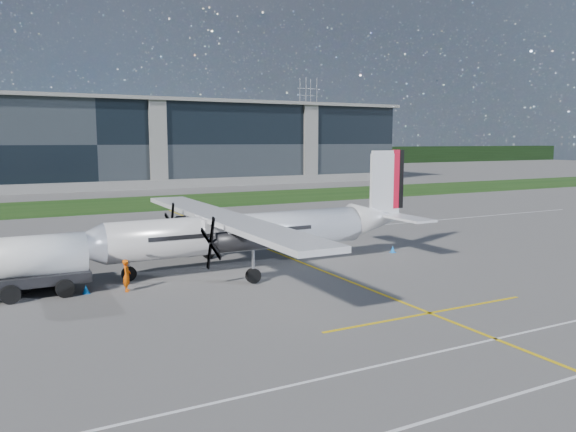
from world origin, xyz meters
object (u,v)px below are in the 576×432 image
(turboprop_aircraft, at_px, (254,210))
(safety_cone_nose_port, at_px, (86,289))
(safety_cone_nose_stbd, at_px, (66,277))
(ground_crew_person, at_px, (127,273))
(pylon_east, at_px, (308,121))
(baggage_tug, at_px, (42,270))
(safety_cone_tail, at_px, (393,249))
(safety_cone_stbdwing, at_px, (167,237))
(safety_cone_fwd, at_px, (23,287))

(turboprop_aircraft, distance_m, safety_cone_nose_port, 11.43)
(turboprop_aircraft, distance_m, safety_cone_nose_stbd, 12.02)
(turboprop_aircraft, distance_m, ground_crew_person, 9.36)
(pylon_east, distance_m, ground_crew_person, 173.59)
(baggage_tug, xyz_separation_m, safety_cone_tail, (23.67, -1.18, -0.76))
(safety_cone_nose_stbd, xyz_separation_m, safety_cone_tail, (22.38, -2.01, 0.00))
(safety_cone_nose_port, xyz_separation_m, safety_cone_tail, (21.73, 1.30, 0.00))
(ground_crew_person, distance_m, safety_cone_tail, 19.74)
(ground_crew_person, height_order, safety_cone_nose_port, ground_crew_person)
(turboprop_aircraft, bearing_deg, safety_cone_stbdwing, 100.36)
(turboprop_aircraft, xyz_separation_m, safety_cone_nose_stbd, (-11.39, 1.56, -3.52))
(turboprop_aircraft, bearing_deg, pylon_east, 59.16)
(pylon_east, xyz_separation_m, safety_cone_nose_port, (-96.09, -144.73, -14.75))
(ground_crew_person, bearing_deg, pylon_east, -13.48)
(pylon_east, xyz_separation_m, turboprop_aircraft, (-85.35, -142.97, -11.23))
(pylon_east, bearing_deg, safety_cone_fwd, -124.77)
(safety_cone_nose_stbd, height_order, safety_cone_tail, same)
(safety_cone_fwd, bearing_deg, safety_cone_tail, -1.55)
(pylon_east, xyz_separation_m, safety_cone_tail, (-74.37, -143.43, -14.75))
(turboprop_aircraft, distance_m, safety_cone_stbdwing, 13.29)
(baggage_tug, distance_m, safety_cone_stbdwing, 15.79)
(safety_cone_nose_port, relative_size, safety_cone_nose_stbd, 1.00)
(safety_cone_tail, bearing_deg, safety_cone_stbdwing, 135.50)
(turboprop_aircraft, bearing_deg, safety_cone_fwd, 179.10)
(safety_cone_fwd, distance_m, safety_cone_tail, 24.75)
(ground_crew_person, relative_size, safety_cone_fwd, 4.08)
(turboprop_aircraft, height_order, baggage_tug, turboprop_aircraft)
(safety_cone_fwd, height_order, safety_cone_nose_stbd, same)
(turboprop_aircraft, height_order, safety_cone_fwd, turboprop_aircraft)
(ground_crew_person, distance_m, safety_cone_nose_stbd, 4.78)
(baggage_tug, height_order, ground_crew_person, ground_crew_person)
(ground_crew_person, height_order, safety_cone_tail, ground_crew_person)
(ground_crew_person, relative_size, safety_cone_nose_stbd, 4.08)
(safety_cone_nose_port, xyz_separation_m, safety_cone_nose_stbd, (-0.65, 3.32, 0.00))
(ground_crew_person, bearing_deg, safety_cone_nose_port, 95.23)
(safety_cone_stbdwing, bearing_deg, baggage_tug, -131.12)
(pylon_east, bearing_deg, safety_cone_nose_port, -123.58)
(pylon_east, height_order, turboprop_aircraft, pylon_east)
(baggage_tug, distance_m, safety_cone_tail, 23.71)
(turboprop_aircraft, height_order, safety_cone_nose_port, turboprop_aircraft)
(ground_crew_person, distance_m, safety_cone_fwd, 5.73)
(turboprop_aircraft, bearing_deg, safety_cone_nose_port, -170.70)
(safety_cone_nose_stbd, bearing_deg, safety_cone_nose_port, -78.85)
(pylon_east, bearing_deg, turboprop_aircraft, -120.84)
(safety_cone_nose_stbd, xyz_separation_m, safety_cone_stbdwing, (9.09, 11.05, 0.00))
(ground_crew_person, bearing_deg, turboprop_aircraft, -55.78)
(safety_cone_nose_stbd, relative_size, safety_cone_tail, 1.00)
(safety_cone_nose_port, bearing_deg, pylon_east, 56.42)
(safety_cone_nose_port, bearing_deg, safety_cone_tail, 3.43)
(safety_cone_nose_stbd, bearing_deg, safety_cone_stbdwing, 50.58)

